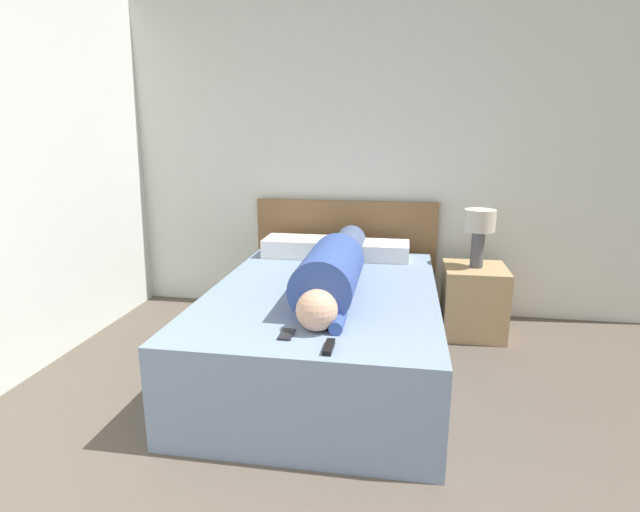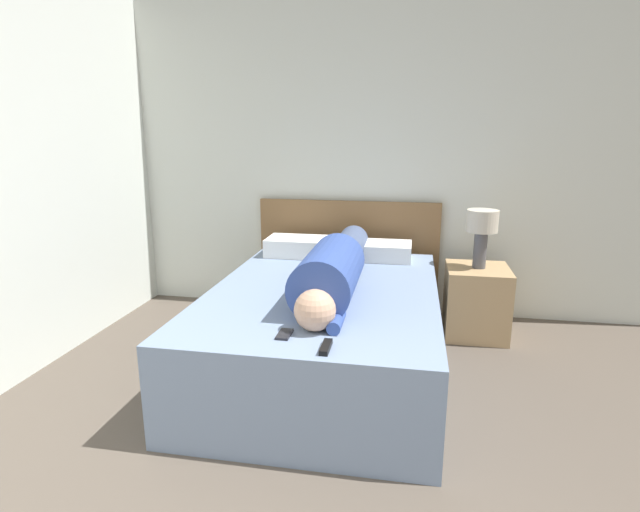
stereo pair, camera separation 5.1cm
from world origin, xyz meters
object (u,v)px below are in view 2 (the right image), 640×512
at_px(tv_remote, 326,347).
at_px(cell_phone, 284,334).
at_px(pillow_near_headboard, 299,246).
at_px(nightstand, 476,301).
at_px(pillow_second, 380,251).
at_px(person_lying, 335,268).
at_px(bed, 324,329).
at_px(table_lamp, 482,228).

xyz_separation_m(tv_remote, cell_phone, (-0.23, 0.12, -0.01)).
height_order(pillow_near_headboard, tv_remote, pillow_near_headboard).
height_order(nightstand, pillow_second, pillow_second).
relative_size(person_lying, cell_phone, 13.63).
bearing_deg(tv_remote, nightstand, 62.54).
relative_size(bed, pillow_near_headboard, 4.07).
xyz_separation_m(bed, pillow_near_headboard, (-0.35, 0.83, 0.35)).
relative_size(person_lying, pillow_near_headboard, 3.50).
xyz_separation_m(bed, nightstand, (1.04, 0.78, -0.01)).
relative_size(pillow_second, tv_remote, 3.21).
relative_size(pillow_second, cell_phone, 3.70).
xyz_separation_m(table_lamp, tv_remote, (-0.87, -1.68, -0.27)).
xyz_separation_m(bed, tv_remote, (0.17, -0.90, 0.29)).
height_order(pillow_second, cell_phone, pillow_second).
height_order(bed, table_lamp, table_lamp).
distance_m(bed, table_lamp, 1.41).
distance_m(bed, nightstand, 1.30).
bearing_deg(tv_remote, pillow_near_headboard, 106.71).
bearing_deg(nightstand, cell_phone, -125.26).
xyz_separation_m(bed, table_lamp, (1.04, 0.78, 0.56)).
relative_size(bed, pillow_second, 4.28).
bearing_deg(pillow_near_headboard, bed, -66.87).
bearing_deg(nightstand, tv_remote, -117.46).
bearing_deg(table_lamp, bed, -143.19).
xyz_separation_m(person_lying, pillow_near_headboard, (-0.43, 0.86, -0.08)).
relative_size(nightstand, pillow_near_headboard, 1.05).
xyz_separation_m(table_lamp, pillow_near_headboard, (-1.39, 0.05, -0.21)).
height_order(table_lamp, pillow_near_headboard, table_lamp).
height_order(bed, cell_phone, cell_phone).
height_order(bed, tv_remote, tv_remote).
bearing_deg(pillow_near_headboard, pillow_second, 0.00).
height_order(nightstand, pillow_near_headboard, pillow_near_headboard).
bearing_deg(pillow_second, bed, -109.65).
height_order(person_lying, pillow_second, person_lying).
bearing_deg(pillow_second, tv_remote, -94.29).
distance_m(table_lamp, pillow_near_headboard, 1.41).
bearing_deg(cell_phone, nightstand, 54.74).
bearing_deg(nightstand, pillow_second, 176.04).
bearing_deg(bed, table_lamp, 36.81).
bearing_deg(person_lying, pillow_near_headboard, 116.52).
xyz_separation_m(person_lying, tv_remote, (0.09, -0.88, -0.13)).
bearing_deg(bed, tv_remote, -79.59).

